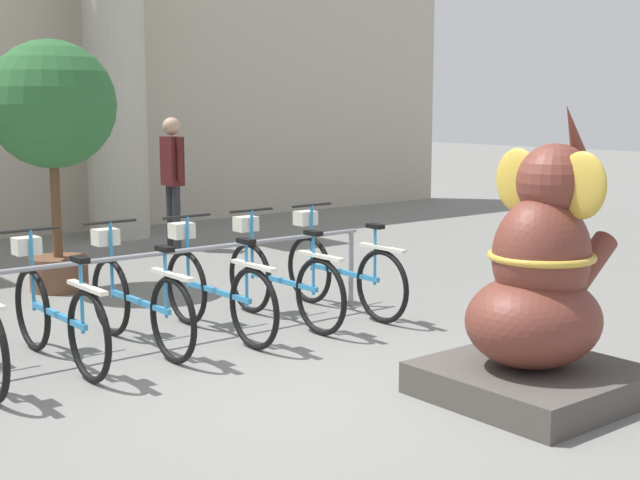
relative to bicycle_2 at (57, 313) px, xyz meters
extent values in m
plane|color=slate|center=(0.96, -1.83, -0.41)|extent=(60.00, 60.00, 0.00)
cylinder|color=#BCB7A8|center=(3.37, 5.77, 2.09)|extent=(0.89, 0.89, 5.00)
cylinder|color=gray|center=(3.08, 0.12, -0.03)|extent=(0.05, 0.05, 0.75)
cylinder|color=gray|center=(0.71, 0.12, 0.34)|extent=(4.85, 0.04, 0.04)
torus|color=black|center=(0.00, 0.50, -0.06)|extent=(0.05, 0.68, 0.68)
torus|color=black|center=(0.00, -0.58, -0.06)|extent=(0.05, 0.68, 0.68)
cube|color=#338CC6|center=(0.00, -0.04, -0.01)|extent=(0.04, 0.98, 0.04)
cube|color=silver|center=(0.00, -0.58, 0.29)|extent=(0.06, 0.57, 0.03)
cylinder|color=#338CC6|center=(0.00, -0.48, 0.20)|extent=(0.03, 0.03, 0.52)
cube|color=black|center=(0.00, -0.48, 0.48)|extent=(0.08, 0.18, 0.04)
cylinder|color=#338CC6|center=(0.00, 0.46, 0.26)|extent=(0.03, 0.03, 0.66)
cylinder|color=black|center=(0.00, 0.46, 0.59)|extent=(0.48, 0.03, 0.03)
cube|color=silver|center=(0.00, 0.56, 0.45)|extent=(0.20, 0.16, 0.14)
torus|color=black|center=(0.71, 0.54, -0.06)|extent=(0.05, 0.68, 0.68)
torus|color=black|center=(0.71, -0.53, -0.06)|extent=(0.05, 0.68, 0.68)
cube|color=#338CC6|center=(0.71, 0.01, -0.01)|extent=(0.04, 0.98, 0.04)
cube|color=silver|center=(0.71, -0.53, 0.29)|extent=(0.06, 0.57, 0.03)
cylinder|color=#338CC6|center=(0.71, -0.43, 0.20)|extent=(0.03, 0.03, 0.52)
cube|color=black|center=(0.71, -0.43, 0.48)|extent=(0.08, 0.18, 0.04)
cylinder|color=#338CC6|center=(0.71, 0.50, 0.26)|extent=(0.03, 0.03, 0.66)
cylinder|color=black|center=(0.71, 0.50, 0.59)|extent=(0.48, 0.03, 0.03)
cube|color=silver|center=(0.71, 0.60, 0.45)|extent=(0.20, 0.16, 0.14)
torus|color=black|center=(1.42, 0.47, -0.06)|extent=(0.05, 0.68, 0.68)
torus|color=black|center=(1.42, -0.60, -0.06)|extent=(0.05, 0.68, 0.68)
cube|color=#338CC6|center=(1.42, -0.06, -0.01)|extent=(0.04, 0.98, 0.04)
cube|color=silver|center=(1.42, -0.60, 0.29)|extent=(0.06, 0.57, 0.03)
cylinder|color=#338CC6|center=(1.42, -0.50, 0.20)|extent=(0.03, 0.03, 0.52)
cube|color=black|center=(1.42, -0.50, 0.48)|extent=(0.08, 0.18, 0.04)
cylinder|color=#338CC6|center=(1.42, 0.43, 0.26)|extent=(0.03, 0.03, 0.66)
cylinder|color=black|center=(1.42, 0.43, 0.59)|extent=(0.48, 0.03, 0.03)
cube|color=silver|center=(1.42, 0.53, 0.45)|extent=(0.20, 0.16, 0.14)
torus|color=black|center=(2.13, 0.49, -0.06)|extent=(0.05, 0.68, 0.68)
torus|color=black|center=(2.13, -0.59, -0.06)|extent=(0.05, 0.68, 0.68)
cube|color=#338CC6|center=(2.13, -0.05, -0.01)|extent=(0.04, 0.98, 0.04)
cube|color=silver|center=(2.13, -0.59, 0.29)|extent=(0.06, 0.57, 0.03)
cylinder|color=#338CC6|center=(2.13, -0.49, 0.20)|extent=(0.03, 0.03, 0.52)
cube|color=black|center=(2.13, -0.49, 0.48)|extent=(0.08, 0.18, 0.04)
cylinder|color=#338CC6|center=(2.13, 0.45, 0.26)|extent=(0.03, 0.03, 0.66)
cylinder|color=black|center=(2.13, 0.45, 0.59)|extent=(0.48, 0.03, 0.03)
cube|color=silver|center=(2.13, 0.55, 0.45)|extent=(0.20, 0.16, 0.14)
torus|color=black|center=(2.83, 0.47, -0.06)|extent=(0.05, 0.68, 0.68)
torus|color=black|center=(2.83, -0.61, -0.06)|extent=(0.05, 0.68, 0.68)
cube|color=#338CC6|center=(2.83, -0.07, -0.01)|extent=(0.04, 0.98, 0.04)
cube|color=silver|center=(2.83, -0.61, 0.29)|extent=(0.06, 0.57, 0.03)
cylinder|color=#338CC6|center=(2.83, -0.51, 0.20)|extent=(0.03, 0.03, 0.52)
cube|color=black|center=(2.83, -0.51, 0.48)|extent=(0.08, 0.18, 0.04)
cylinder|color=#338CC6|center=(2.83, 0.43, 0.26)|extent=(0.03, 0.03, 0.66)
cylinder|color=black|center=(2.83, 0.43, 0.59)|extent=(0.48, 0.03, 0.03)
cube|color=silver|center=(2.83, 0.53, 0.45)|extent=(0.20, 0.16, 0.14)
cube|color=#4C4742|center=(2.22, -2.78, -0.30)|extent=(1.28, 1.28, 0.22)
ellipsoid|color=brown|center=(2.22, -2.78, 0.13)|extent=(0.99, 0.87, 0.64)
ellipsoid|color=brown|center=(2.28, -2.78, 0.57)|extent=(0.70, 0.64, 0.82)
sphere|color=brown|center=(2.39, -2.78, 1.07)|extent=(0.52, 0.52, 0.52)
ellipsoid|color=gold|center=(2.32, -2.52, 1.07)|extent=(0.08, 0.37, 0.44)
ellipsoid|color=gold|center=(2.32, -3.05, 1.07)|extent=(0.08, 0.37, 0.44)
cone|color=brown|center=(2.63, -2.78, 1.29)|extent=(0.45, 0.19, 0.66)
cylinder|color=brown|center=(2.60, -2.64, 0.48)|extent=(0.52, 0.17, 0.46)
cylinder|color=brown|center=(2.60, -2.93, 0.48)|extent=(0.52, 0.17, 0.46)
torus|color=gold|center=(2.28, -2.78, 0.57)|extent=(0.73, 0.73, 0.05)
cylinder|color=#28282D|center=(3.43, 4.33, 0.04)|extent=(0.11, 0.11, 0.88)
cylinder|color=#28282D|center=(3.43, 4.16, 0.04)|extent=(0.11, 0.11, 0.88)
cube|color=#4C1919|center=(3.43, 4.25, 0.81)|extent=(0.20, 0.32, 0.66)
sphere|color=tan|center=(3.43, 4.25, 1.28)|extent=(0.24, 0.24, 0.24)
cylinder|color=#4C1919|center=(3.43, 4.45, 0.84)|extent=(0.07, 0.07, 0.60)
cylinder|color=#4C1919|center=(3.43, 4.05, 0.84)|extent=(0.07, 0.07, 0.60)
cylinder|color=brown|center=(1.11, 2.65, -0.22)|extent=(0.61, 0.61, 0.36)
cylinder|color=brown|center=(1.11, 2.65, 0.50)|extent=(0.10, 0.10, 1.08)
sphere|color=#2D6633|center=(1.11, 2.65, 1.58)|extent=(1.35, 1.35, 1.35)
camera|label=1|loc=(-2.59, -6.46, 1.59)|focal=50.00mm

